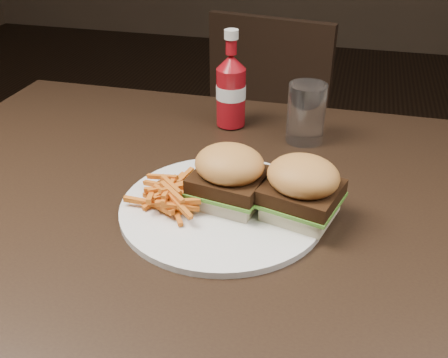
% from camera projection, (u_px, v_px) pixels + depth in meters
% --- Properties ---
extents(dining_table, '(1.20, 0.80, 0.04)m').
position_uv_depth(dining_table, '(239.00, 209.00, 0.83)').
color(dining_table, black).
rests_on(dining_table, ground).
extents(chair_far, '(0.45, 0.45, 0.04)m').
position_uv_depth(chair_far, '(284.00, 130.00, 1.78)').
color(chair_far, black).
rests_on(chair_far, ground).
extents(plate, '(0.31, 0.31, 0.01)m').
position_uv_depth(plate, '(222.00, 208.00, 0.78)').
color(plate, white).
rests_on(plate, dining_table).
extents(sandwich_half_a, '(0.11, 0.10, 0.02)m').
position_uv_depth(sandwich_half_a, '(229.00, 196.00, 0.78)').
color(sandwich_half_a, beige).
rests_on(sandwich_half_a, plate).
extents(sandwich_half_b, '(0.11, 0.11, 0.02)m').
position_uv_depth(sandwich_half_b, '(300.00, 208.00, 0.75)').
color(sandwich_half_b, beige).
rests_on(sandwich_half_b, plate).
extents(fries_pile, '(0.11, 0.11, 0.04)m').
position_uv_depth(fries_pile, '(171.00, 190.00, 0.78)').
color(fries_pile, '#D74713').
rests_on(fries_pile, plate).
extents(ketchup_bottle, '(0.07, 0.07, 0.11)m').
position_uv_depth(ketchup_bottle, '(231.00, 97.00, 1.02)').
color(ketchup_bottle, maroon).
rests_on(ketchup_bottle, dining_table).
extents(tumbler, '(0.08, 0.08, 0.11)m').
position_uv_depth(tumbler, '(306.00, 113.00, 0.97)').
color(tumbler, white).
rests_on(tumbler, dining_table).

